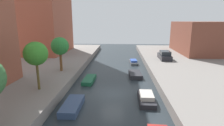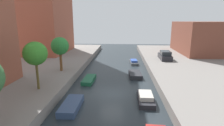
# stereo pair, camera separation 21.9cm
# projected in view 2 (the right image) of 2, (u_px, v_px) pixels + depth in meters

# --- Properties ---
(ground_plane) EXTENTS (84.00, 84.00, 0.00)m
(ground_plane) POSITION_uv_depth(u_px,v_px,m) (112.00, 94.00, 19.35)
(ground_plane) COLOR #232B30
(low_block_right) EXTENTS (10.00, 13.70, 6.45)m
(low_block_right) POSITION_uv_depth(u_px,v_px,m) (204.00, 37.00, 37.66)
(low_block_right) COLOR brown
(low_block_right) RESTS_ON quay_right
(street_tree_2) EXTENTS (2.28, 2.28, 4.75)m
(street_tree_2) POSITION_uv_depth(u_px,v_px,m) (35.00, 54.00, 17.16)
(street_tree_2) COLOR brown
(street_tree_2) RESTS_ON quay_left
(street_tree_3) EXTENTS (2.35, 2.35, 4.57)m
(street_tree_3) POSITION_uv_depth(u_px,v_px,m) (60.00, 46.00, 23.82)
(street_tree_3) COLOR brown
(street_tree_3) RESTS_ON quay_left
(parked_car) EXTENTS (1.89, 4.41, 1.50)m
(parked_car) POSITION_uv_depth(u_px,v_px,m) (165.00, 56.00, 31.66)
(parked_car) COLOR black
(parked_car) RESTS_ON quay_right
(moored_boat_left_2) EXTENTS (1.51, 3.72, 0.58)m
(moored_boat_left_2) POSITION_uv_depth(u_px,v_px,m) (71.00, 106.00, 16.01)
(moored_boat_left_2) COLOR #33476B
(moored_boat_left_2) RESTS_ON ground_plane
(moored_boat_left_3) EXTENTS (1.39, 3.62, 0.49)m
(moored_boat_left_3) POSITION_uv_depth(u_px,v_px,m) (89.00, 80.00, 23.15)
(moored_boat_left_3) COLOR #195638
(moored_boat_left_3) RESTS_ON ground_plane
(moored_boat_right_2) EXTENTS (1.51, 3.76, 0.86)m
(moored_boat_right_2) POSITION_uv_depth(u_px,v_px,m) (146.00, 98.00, 17.41)
(moored_boat_right_2) COLOR #232328
(moored_boat_right_2) RESTS_ON ground_plane
(moored_boat_right_3) EXTENTS (1.79, 3.40, 0.59)m
(moored_boat_right_3) POSITION_uv_depth(u_px,v_px,m) (135.00, 75.00, 25.15)
(moored_boat_right_3) COLOR #232328
(moored_boat_right_3) RESTS_ON ground_plane
(moored_boat_right_4) EXTENTS (1.50, 3.61, 0.77)m
(moored_boat_right_4) POSITION_uv_depth(u_px,v_px,m) (134.00, 62.00, 32.70)
(moored_boat_right_4) COLOR #4C5156
(moored_boat_right_4) RESTS_ON ground_plane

